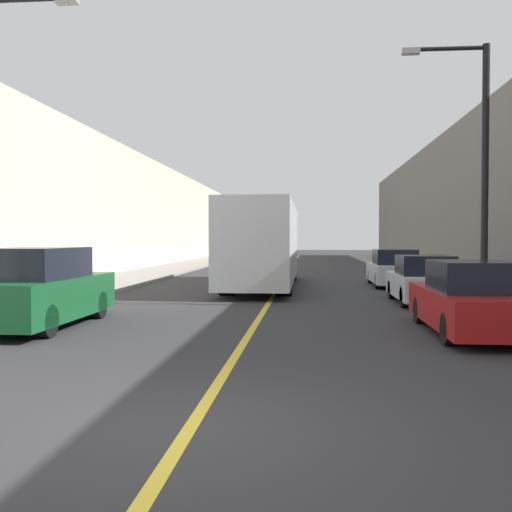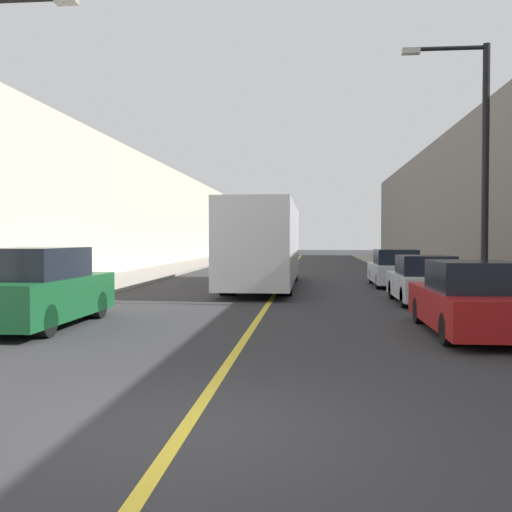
# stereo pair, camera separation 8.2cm
# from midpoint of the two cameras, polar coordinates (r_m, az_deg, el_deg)

# --- Properties ---
(ground_plane) EXTENTS (200.00, 200.00, 0.00)m
(ground_plane) POSITION_cam_midpoint_polar(r_m,az_deg,el_deg) (6.58, -6.52, -16.13)
(ground_plane) COLOR #2D2D30
(sidewalk_left) EXTENTS (3.59, 72.00, 0.12)m
(sidewalk_left) POSITION_cam_midpoint_polar(r_m,az_deg,el_deg) (37.28, -8.60, -1.35)
(sidewalk_left) COLOR gray
(sidewalk_left) RESTS_ON ground
(sidewalk_right) EXTENTS (3.59, 72.00, 0.12)m
(sidewalk_right) POSITION_cam_midpoint_polar(r_m,az_deg,el_deg) (36.74, 15.39, -1.43)
(sidewalk_right) COLOR gray
(sidewalk_right) RESTS_ON ground
(building_row_left) EXTENTS (4.00, 72.00, 7.46)m
(building_row_left) POSITION_cam_midpoint_polar(r_m,az_deg,el_deg) (38.37, -14.15, 4.19)
(building_row_left) COLOR beige
(building_row_left) RESTS_ON ground
(building_row_right) EXTENTS (4.00, 72.00, 8.58)m
(building_row_right) POSITION_cam_midpoint_polar(r_m,az_deg,el_deg) (37.61, 21.17, 5.03)
(building_row_right) COLOR #66605B
(building_row_right) RESTS_ON ground
(road_center_line) EXTENTS (0.16, 72.00, 0.01)m
(road_center_line) POSITION_cam_midpoint_polar(r_m,az_deg,el_deg) (36.21, 3.31, -1.51)
(road_center_line) COLOR gold
(road_center_line) RESTS_ON ground
(bus) EXTENTS (2.56, 12.15, 3.39)m
(bus) POSITION_cam_midpoint_polar(r_m,az_deg,el_deg) (24.79, 0.90, 1.22)
(bus) COLOR silver
(bus) RESTS_ON ground
(parked_suv_left) EXTENTS (1.88, 4.81, 1.81)m
(parked_suv_left) POSITION_cam_midpoint_polar(r_m,az_deg,el_deg) (14.47, -19.84, -3.06)
(parked_suv_left) COLOR #145128
(parked_suv_left) RESTS_ON ground
(car_right_near) EXTENTS (1.79, 4.78, 1.55)m
(car_right_near) POSITION_cam_midpoint_polar(r_m,az_deg,el_deg) (13.36, 19.95, -4.07)
(car_right_near) COLOR maroon
(car_right_near) RESTS_ON ground
(car_right_mid) EXTENTS (1.78, 4.26, 1.49)m
(car_right_mid) POSITION_cam_midpoint_polar(r_m,az_deg,el_deg) (19.30, 15.83, -2.37)
(car_right_mid) COLOR silver
(car_right_mid) RESTS_ON ground
(car_right_far) EXTENTS (1.86, 4.68, 1.56)m
(car_right_far) POSITION_cam_midpoint_polar(r_m,az_deg,el_deg) (25.88, 13.19, -1.27)
(car_right_far) COLOR silver
(car_right_far) RESTS_ON ground
(street_lamp_right) EXTENTS (2.43, 0.24, 7.36)m
(street_lamp_right) POSITION_cam_midpoint_polar(r_m,az_deg,el_deg) (18.22, 20.50, 8.80)
(street_lamp_right) COLOR black
(street_lamp_right) RESTS_ON sidewalk_right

